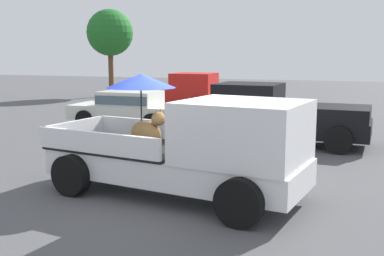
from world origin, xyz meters
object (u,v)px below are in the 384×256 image
(pickup_truck_red, at_px, (280,115))
(parked_sedan_near, at_px, (129,107))
(pickup_truck_main, at_px, (195,147))
(pickup_truck_far, at_px, (175,92))

(pickup_truck_red, xyz_separation_m, parked_sedan_near, (-5.82, 1.45, -0.13))
(pickup_truck_main, xyz_separation_m, pickup_truck_far, (-5.23, 12.53, -0.11))
(pickup_truck_main, bearing_deg, pickup_truck_red, 92.69)
(pickup_truck_main, relative_size, pickup_truck_far, 1.10)
(pickup_truck_red, height_order, pickup_truck_far, same)
(pickup_truck_red, relative_size, parked_sedan_near, 1.14)
(pickup_truck_main, relative_size, pickup_truck_red, 1.08)
(pickup_truck_main, distance_m, parked_sedan_near, 9.03)
(parked_sedan_near, bearing_deg, pickup_truck_far, -88.46)
(pickup_truck_far, bearing_deg, parked_sedan_near, -88.47)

